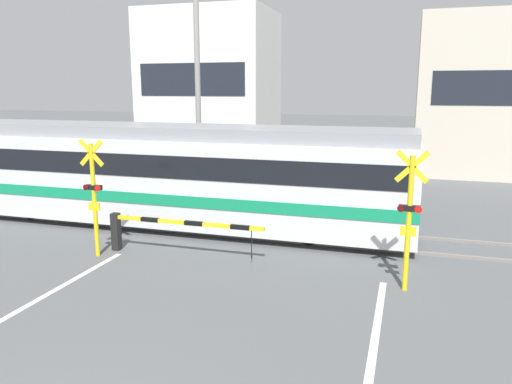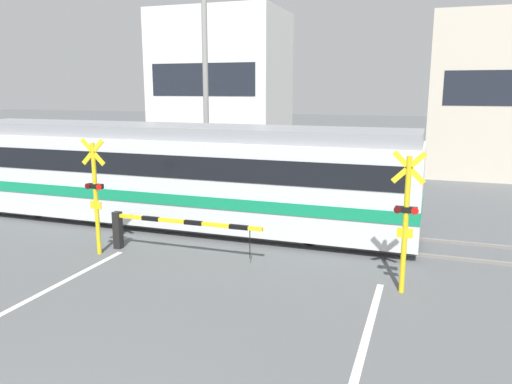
{
  "view_description": "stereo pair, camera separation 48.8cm",
  "coord_description": "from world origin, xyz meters",
  "px_view_note": "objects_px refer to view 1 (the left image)",
  "views": [
    {
      "loc": [
        3.69,
        -2.95,
        4.2
      ],
      "look_at": [
        0.0,
        9.05,
        1.6
      ],
      "focal_mm": 35.0,
      "sensor_mm": 36.0,
      "label": 1
    },
    {
      "loc": [
        4.15,
        -2.8,
        4.2
      ],
      "look_at": [
        0.0,
        9.05,
        1.6
      ],
      "focal_mm": 35.0,
      "sensor_mm": 36.0,
      "label": 2
    }
  ],
  "objects_px": {
    "crossing_signal_left": "(94,193)",
    "pedestrian": "(321,170)",
    "crossing_barrier_near": "(155,227)",
    "crossing_signal_right": "(409,215)",
    "crossing_barrier_far": "(365,197)",
    "commuter_train": "(167,172)"
  },
  "relations": [
    {
      "from": "crossing_signal_left",
      "to": "pedestrian",
      "type": "distance_m",
      "value": 10.48
    },
    {
      "from": "pedestrian",
      "to": "commuter_train",
      "type": "bearing_deg",
      "value": -120.13
    },
    {
      "from": "crossing_barrier_near",
      "to": "crossing_barrier_far",
      "type": "distance_m",
      "value": 7.13
    },
    {
      "from": "crossing_signal_right",
      "to": "pedestrian",
      "type": "xyz_separation_m",
      "value": [
        -3.5,
        9.64,
        -0.71
      ]
    },
    {
      "from": "crossing_barrier_far",
      "to": "pedestrian",
      "type": "distance_m",
      "value": 4.37
    },
    {
      "from": "crossing_barrier_far",
      "to": "pedestrian",
      "type": "relative_size",
      "value": 2.55
    },
    {
      "from": "commuter_train",
      "to": "crossing_barrier_far",
      "type": "relative_size",
      "value": 3.58
    },
    {
      "from": "crossing_signal_left",
      "to": "pedestrian",
      "type": "relative_size",
      "value": 1.83
    },
    {
      "from": "crossing_barrier_near",
      "to": "crossing_signal_left",
      "type": "distance_m",
      "value": 1.75
    },
    {
      "from": "crossing_barrier_far",
      "to": "crossing_barrier_near",
      "type": "bearing_deg",
      "value": -132.53
    },
    {
      "from": "commuter_train",
      "to": "crossing_signal_left",
      "type": "xyz_separation_m",
      "value": [
        -0.36,
        -3.25,
        -0.02
      ]
    },
    {
      "from": "crossing_signal_left",
      "to": "crossing_signal_right",
      "type": "distance_m",
      "value": 7.56
    },
    {
      "from": "crossing_barrier_far",
      "to": "commuter_train",
      "type": "bearing_deg",
      "value": -156.18
    },
    {
      "from": "crossing_barrier_near",
      "to": "commuter_train",
      "type": "bearing_deg",
      "value": 110.68
    },
    {
      "from": "crossing_barrier_far",
      "to": "crossing_signal_left",
      "type": "xyz_separation_m",
      "value": [
        -6.19,
        -5.82,
        0.93
      ]
    },
    {
      "from": "crossing_signal_right",
      "to": "crossing_signal_left",
      "type": "bearing_deg",
      "value": 180.0
    },
    {
      "from": "crossing_barrier_near",
      "to": "pedestrian",
      "type": "height_order",
      "value": "pedestrian"
    },
    {
      "from": "crossing_barrier_near",
      "to": "crossing_signal_left",
      "type": "height_order",
      "value": "crossing_signal_left"
    },
    {
      "from": "crossing_barrier_near",
      "to": "crossing_signal_left",
      "type": "xyz_separation_m",
      "value": [
        -1.37,
        -0.57,
        0.93
      ]
    },
    {
      "from": "crossing_barrier_far",
      "to": "crossing_signal_left",
      "type": "bearing_deg",
      "value": -136.75
    },
    {
      "from": "crossing_barrier_near",
      "to": "crossing_signal_left",
      "type": "relative_size",
      "value": 1.4
    },
    {
      "from": "crossing_barrier_near",
      "to": "crossing_signal_right",
      "type": "height_order",
      "value": "crossing_signal_right"
    }
  ]
}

